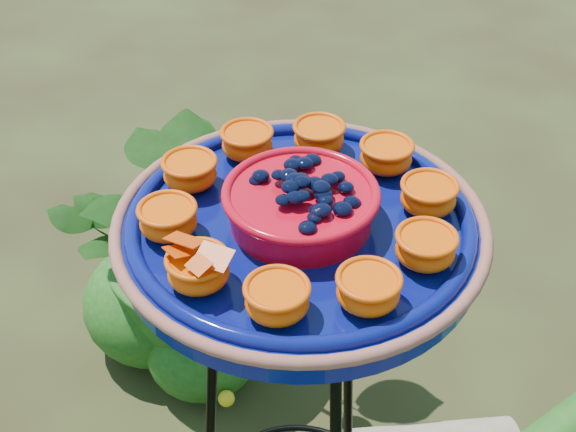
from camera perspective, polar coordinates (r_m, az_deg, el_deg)
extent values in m
torus|color=black|center=(1.08, 0.87, -2.64)|extent=(0.27, 0.27, 0.02)
cylinder|color=black|center=(1.50, 4.29, -12.93)|extent=(0.02, 0.09, 0.92)
cylinder|color=#081063|center=(1.05, 0.89, -1.27)|extent=(0.48, 0.48, 0.04)
torus|color=#915041|center=(1.04, 0.90, -0.48)|extent=(0.49, 0.49, 0.02)
torus|color=#081063|center=(1.04, 0.90, -0.30)|extent=(0.45, 0.45, 0.02)
cylinder|color=red|center=(1.03, 0.91, 0.61)|extent=(0.19, 0.19, 0.05)
torus|color=red|center=(1.01, 0.92, 1.64)|extent=(0.20, 0.20, 0.01)
ellipsoid|color=black|center=(1.01, 0.93, 1.92)|extent=(0.16, 0.16, 0.03)
ellipsoid|color=#FF3602|center=(0.98, 9.73, -2.44)|extent=(0.07, 0.07, 0.04)
cylinder|color=#EB5204|center=(0.97, 9.84, -1.62)|extent=(0.07, 0.07, 0.01)
ellipsoid|color=#FF3602|center=(1.07, 9.93, 1.21)|extent=(0.07, 0.07, 0.04)
cylinder|color=#EB5204|center=(1.05, 10.04, 2.00)|extent=(0.07, 0.07, 0.01)
ellipsoid|color=#FF3602|center=(1.13, 6.98, 4.09)|extent=(0.07, 0.07, 0.04)
cylinder|color=#EB5204|center=(1.12, 7.05, 4.86)|extent=(0.07, 0.07, 0.01)
ellipsoid|color=#FF3602|center=(1.17, 2.22, 5.47)|extent=(0.07, 0.07, 0.04)
cylinder|color=#EB5204|center=(1.16, 2.24, 6.23)|extent=(0.07, 0.07, 0.01)
ellipsoid|color=#FF3602|center=(1.15, -2.92, 5.06)|extent=(0.07, 0.07, 0.04)
cylinder|color=#EB5204|center=(1.14, -2.95, 5.82)|extent=(0.07, 0.07, 0.01)
ellipsoid|color=#FF3602|center=(1.10, -6.97, 2.93)|extent=(0.07, 0.07, 0.04)
cylinder|color=#EB5204|center=(1.09, -7.04, 3.72)|extent=(0.07, 0.07, 0.01)
ellipsoid|color=#FF3602|center=(1.02, -8.50, -0.44)|extent=(0.07, 0.07, 0.04)
cylinder|color=#EB5204|center=(1.01, -8.60, 0.37)|extent=(0.07, 0.07, 0.01)
ellipsoid|color=#FF3602|center=(0.95, -6.38, -4.02)|extent=(0.07, 0.07, 0.04)
cylinder|color=#EB5204|center=(0.93, -6.46, -3.19)|extent=(0.07, 0.07, 0.01)
ellipsoid|color=#FF3602|center=(0.90, -0.78, -6.13)|extent=(0.07, 0.07, 0.04)
cylinder|color=#EB5204|center=(0.89, -0.79, -5.29)|extent=(0.07, 0.07, 0.01)
ellipsoid|color=#FF3602|center=(0.92, 5.71, -5.44)|extent=(0.07, 0.07, 0.04)
cylinder|color=#EB5204|center=(0.91, 5.78, -4.61)|extent=(0.07, 0.07, 0.01)
cylinder|color=black|center=(0.93, -6.50, -2.71)|extent=(0.01, 0.03, 0.00)
cube|color=#FF5905|center=(0.94, -7.36, -1.70)|extent=(0.05, 0.04, 0.01)
cube|color=#FF5905|center=(0.91, -5.31, -2.88)|extent=(0.05, 0.04, 0.01)
imported|color=#1E4713|center=(1.96, -5.54, -1.00)|extent=(0.91, 0.92, 0.77)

